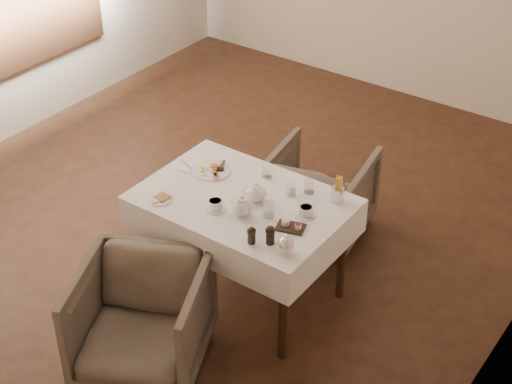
{
  "coord_description": "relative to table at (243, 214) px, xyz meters",
  "views": [
    {
      "loc": [
        3.08,
        -4.01,
        3.48
      ],
      "look_at": [
        0.77,
        -0.78,
        0.82
      ],
      "focal_mm": 55.0,
      "sensor_mm": 36.0,
      "label": 1
    }
  ],
  "objects": [
    {
      "name": "teapot_front",
      "position": [
        0.1,
        -0.14,
        0.18
      ],
      "size": [
        0.19,
        0.15,
        0.14
      ],
      "primitive_type": null,
      "rotation": [
        0.0,
        0.0,
        -0.13
      ],
      "color": "white",
      "rests_on": "table"
    },
    {
      "name": "cutlery_fork",
      "position": [
        -0.52,
        0.1,
        0.12
      ],
      "size": [
        0.18,
        0.09,
        0.0
      ],
      "primitive_type": "cube",
      "rotation": [
        0.0,
        0.0,
        1.15
      ],
      "color": "silver",
      "rests_on": "table"
    },
    {
      "name": "fries_cup",
      "position": [
        0.49,
        0.32,
        0.19
      ],
      "size": [
        0.08,
        0.08,
        0.17
      ],
      "rotation": [
        0.0,
        0.0,
        -0.05
      ],
      "color": "silver",
      "rests_on": "table"
    },
    {
      "name": "condiment_board",
      "position": [
        0.41,
        -0.09,
        0.13
      ],
      "size": [
        0.19,
        0.15,
        0.04
      ],
      "rotation": [
        0.0,
        0.0,
        0.3
      ],
      "color": "black",
      "rests_on": "table"
    },
    {
      "name": "pepper_mill_right",
      "position": [
        0.4,
        -0.27,
        0.18
      ],
      "size": [
        0.07,
        0.07,
        0.12
      ],
      "primitive_type": null,
      "rotation": [
        0.0,
        0.0,
        0.31
      ],
      "color": "black",
      "rests_on": "table"
    },
    {
      "name": "glass_left",
      "position": [
        -0.02,
        0.28,
        0.16
      ],
      "size": [
        0.08,
        0.08,
        0.09
      ],
      "primitive_type": "cylinder",
      "rotation": [
        0.0,
        0.0,
        -0.26
      ],
      "color": "silver",
      "rests_on": "table"
    },
    {
      "name": "table",
      "position": [
        0.0,
        0.0,
        0.0
      ],
      "size": [
        1.28,
        0.88,
        0.75
      ],
      "color": "black",
      "rests_on": "ground"
    },
    {
      "name": "teacup_far",
      "position": [
        0.41,
        0.07,
        0.15
      ],
      "size": [
        0.13,
        0.13,
        0.06
      ],
      "rotation": [
        0.0,
        0.0,
        -0.4
      ],
      "color": "white",
      "rests_on": "table"
    },
    {
      "name": "silver_pot",
      "position": [
        0.52,
        -0.29,
        0.18
      ],
      "size": [
        0.14,
        0.12,
        0.13
      ],
      "primitive_type": null,
      "rotation": [
        0.0,
        0.0,
        -0.24
      ],
      "color": "white",
      "rests_on": "table"
    },
    {
      "name": "side_plate",
      "position": [
        -0.41,
        -0.31,
        0.12
      ],
      "size": [
        0.18,
        0.16,
        0.02
      ],
      "rotation": [
        0.0,
        0.0,
        -0.33
      ],
      "color": "white",
      "rests_on": "table"
    },
    {
      "name": "glass_mid",
      "position": [
        0.24,
        -0.06,
        0.17
      ],
      "size": [
        0.09,
        0.09,
        0.1
      ],
      "primitive_type": "cylinder",
      "rotation": [
        0.0,
        0.0,
        0.42
      ],
      "color": "silver",
      "rests_on": "table"
    },
    {
      "name": "teapot_centre",
      "position": [
        0.09,
        0.03,
        0.18
      ],
      "size": [
        0.2,
        0.17,
        0.13
      ],
      "primitive_type": null,
      "rotation": [
        0.0,
        0.0,
        0.34
      ],
      "color": "white",
      "rests_on": "table"
    },
    {
      "name": "armchair_near",
      "position": [
        -0.1,
        -0.85,
        -0.3
      ],
      "size": [
        0.96,
        0.97,
        0.68
      ],
      "primitive_type": "imported",
      "rotation": [
        0.0,
        0.0,
        0.42
      ],
      "color": "brown",
      "rests_on": "ground"
    },
    {
      "name": "breakfast_plate",
      "position": [
        -0.35,
        0.14,
        0.13
      ],
      "size": [
        0.26,
        0.26,
        0.03
      ],
      "rotation": [
        0.0,
        0.0,
        -0.05
      ],
      "color": "white",
      "rests_on": "table"
    },
    {
      "name": "glass_right",
      "position": [
        0.3,
        0.3,
        0.16
      ],
      "size": [
        0.08,
        0.08,
        0.09
      ],
      "primitive_type": "cylinder",
      "rotation": [
        0.0,
        0.0,
        -0.42
      ],
      "color": "silver",
      "rests_on": "table"
    },
    {
      "name": "cutlery_knife",
      "position": [
        -0.48,
        0.03,
        0.12
      ],
      "size": [
        0.18,
        0.06,
        0.0
      ],
      "primitive_type": "cube",
      "rotation": [
        0.0,
        0.0,
        1.8
      ],
      "color": "silver",
      "rests_on": "table"
    },
    {
      "name": "teacup_near",
      "position": [
        -0.06,
        -0.19,
        0.15
      ],
      "size": [
        0.13,
        0.13,
        0.06
      ],
      "rotation": [
        0.0,
        0.0,
        -0.34
      ],
      "color": "white",
      "rests_on": "table"
    },
    {
      "name": "creamer",
      "position": [
        0.22,
        0.2,
        0.15
      ],
      "size": [
        0.06,
        0.06,
        0.07
      ],
      "primitive_type": "cylinder",
      "rotation": [
        0.0,
        0.0,
        0.07
      ],
      "color": "white",
      "rests_on": "table"
    },
    {
      "name": "pepper_mill_left",
      "position": [
        0.31,
        -0.33,
        0.17
      ],
      "size": [
        0.06,
        0.06,
        0.11
      ],
      "primitive_type": null,
      "rotation": [
        0.0,
        0.0,
        0.09
      ],
      "color": "black",
      "rests_on": "table"
    },
    {
      "name": "armchair_far",
      "position": [
        0.03,
        0.89,
        -0.31
      ],
      "size": [
        0.8,
        0.81,
        0.65
      ],
      "primitive_type": "imported",
      "rotation": [
        0.0,
        0.0,
        3.31
      ],
      "color": "brown",
      "rests_on": "ground"
    }
  ]
}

